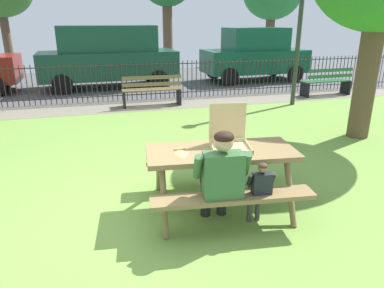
{
  "coord_description": "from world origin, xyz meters",
  "views": [
    {
      "loc": [
        -0.29,
        -3.88,
        2.25
      ],
      "look_at": [
        0.83,
        0.25,
        0.75
      ],
      "focal_mm": 33.15,
      "sensor_mm": 36.0,
      "label": 1
    }
  ],
  "objects_px": {
    "park_bench_center": "(152,91)",
    "picnic_table_foreground": "(221,163)",
    "parked_car_left": "(108,55)",
    "parked_car_center": "(254,54)",
    "child_at_table": "(259,188)",
    "pizza_box_open": "(229,139)",
    "lamp_post_walkway": "(302,6)",
    "park_bench_right": "(327,82)",
    "pizza_slice_on_table": "(181,152)",
    "adult_at_table": "(221,176)"
  },
  "relations": [
    {
      "from": "parked_car_left",
      "to": "parked_car_center",
      "type": "distance_m",
      "value": 5.47
    },
    {
      "from": "park_bench_center",
      "to": "picnic_table_foreground",
      "type": "bearing_deg",
      "value": -90.58
    },
    {
      "from": "picnic_table_foreground",
      "to": "park_bench_right",
      "type": "relative_size",
      "value": 1.21
    },
    {
      "from": "child_at_table",
      "to": "park_bench_center",
      "type": "distance_m",
      "value": 6.36
    },
    {
      "from": "picnic_table_foreground",
      "to": "parked_car_left",
      "type": "distance_m",
      "value": 9.12
    },
    {
      "from": "park_bench_right",
      "to": "child_at_table",
      "type": "bearing_deg",
      "value": -129.8
    },
    {
      "from": "park_bench_right",
      "to": "pizza_box_open",
      "type": "bearing_deg",
      "value": -133.46
    },
    {
      "from": "picnic_table_foreground",
      "to": "pizza_slice_on_table",
      "type": "height_order",
      "value": "pizza_slice_on_table"
    },
    {
      "from": "park_bench_center",
      "to": "lamp_post_walkway",
      "type": "distance_m",
      "value": 4.5
    },
    {
      "from": "parked_car_center",
      "to": "pizza_slice_on_table",
      "type": "bearing_deg",
      "value": -119.25
    },
    {
      "from": "park_bench_right",
      "to": "parked_car_center",
      "type": "bearing_deg",
      "value": 106.83
    },
    {
      "from": "pizza_slice_on_table",
      "to": "child_at_table",
      "type": "distance_m",
      "value": 0.99
    },
    {
      "from": "parked_car_center",
      "to": "park_bench_center",
      "type": "bearing_deg",
      "value": -144.07
    },
    {
      "from": "picnic_table_foreground",
      "to": "child_at_table",
      "type": "bearing_deg",
      "value": -65.72
    },
    {
      "from": "pizza_slice_on_table",
      "to": "child_at_table",
      "type": "relative_size",
      "value": 0.32
    },
    {
      "from": "adult_at_table",
      "to": "parked_car_left",
      "type": "xyz_separation_m",
      "value": [
        -0.73,
        9.55,
        0.44
      ]
    },
    {
      "from": "picnic_table_foreground",
      "to": "park_bench_right",
      "type": "bearing_deg",
      "value": 46.23
    },
    {
      "from": "picnic_table_foreground",
      "to": "park_bench_center",
      "type": "height_order",
      "value": "park_bench_center"
    },
    {
      "from": "pizza_box_open",
      "to": "lamp_post_walkway",
      "type": "height_order",
      "value": "lamp_post_walkway"
    },
    {
      "from": "lamp_post_walkway",
      "to": "parked_car_left",
      "type": "bearing_deg",
      "value": 139.36
    },
    {
      "from": "pizza_box_open",
      "to": "pizza_slice_on_table",
      "type": "relative_size",
      "value": 2.16
    },
    {
      "from": "picnic_table_foreground",
      "to": "child_at_table",
      "type": "xyz_separation_m",
      "value": [
        0.25,
        -0.56,
        -0.1
      ]
    },
    {
      "from": "lamp_post_walkway",
      "to": "parked_car_center",
      "type": "xyz_separation_m",
      "value": [
        0.67,
        4.12,
        -1.58
      ]
    },
    {
      "from": "child_at_table",
      "to": "lamp_post_walkway",
      "type": "height_order",
      "value": "lamp_post_walkway"
    },
    {
      "from": "adult_at_table",
      "to": "lamp_post_walkway",
      "type": "distance_m",
      "value": 7.05
    },
    {
      "from": "adult_at_table",
      "to": "parked_car_left",
      "type": "distance_m",
      "value": 9.59
    },
    {
      "from": "park_bench_center",
      "to": "lamp_post_walkway",
      "type": "xyz_separation_m",
      "value": [
        3.84,
        -0.86,
        2.18
      ]
    },
    {
      "from": "park_bench_center",
      "to": "parked_car_left",
      "type": "xyz_separation_m",
      "value": [
        -0.97,
        3.27,
        0.68
      ]
    },
    {
      "from": "child_at_table",
      "to": "parked_car_left",
      "type": "height_order",
      "value": "parked_car_left"
    },
    {
      "from": "pizza_slice_on_table",
      "to": "park_bench_right",
      "type": "xyz_separation_m",
      "value": [
        6.04,
        5.76,
        -0.36
      ]
    },
    {
      "from": "parked_car_left",
      "to": "parked_car_center",
      "type": "height_order",
      "value": "parked_car_left"
    },
    {
      "from": "pizza_slice_on_table",
      "to": "park_bench_right",
      "type": "relative_size",
      "value": 0.16
    },
    {
      "from": "pizza_box_open",
      "to": "adult_at_table",
      "type": "relative_size",
      "value": 0.47
    },
    {
      "from": "adult_at_table",
      "to": "child_at_table",
      "type": "xyz_separation_m",
      "value": [
        0.43,
        -0.08,
        -0.16
      ]
    },
    {
      "from": "park_bench_right",
      "to": "parked_car_center",
      "type": "xyz_separation_m",
      "value": [
        -0.99,
        3.27,
        0.59
      ]
    },
    {
      "from": "pizza_box_open",
      "to": "child_at_table",
      "type": "relative_size",
      "value": 0.69
    },
    {
      "from": "pizza_box_open",
      "to": "lamp_post_walkway",
      "type": "xyz_separation_m",
      "value": [
        3.77,
        4.87,
        1.73
      ]
    },
    {
      "from": "park_bench_right",
      "to": "lamp_post_walkway",
      "type": "xyz_separation_m",
      "value": [
        -1.66,
        -0.86,
        2.18
      ]
    },
    {
      "from": "park_bench_right",
      "to": "park_bench_center",
      "type": "bearing_deg",
      "value": -180.0
    },
    {
      "from": "pizza_box_open",
      "to": "park_bench_center",
      "type": "relative_size",
      "value": 0.35
    },
    {
      "from": "adult_at_table",
      "to": "lamp_post_walkway",
      "type": "height_order",
      "value": "lamp_post_walkway"
    },
    {
      "from": "pizza_box_open",
      "to": "park_bench_center",
      "type": "bearing_deg",
      "value": 90.7
    },
    {
      "from": "parked_car_center",
      "to": "pizza_box_open",
      "type": "bearing_deg",
      "value": -116.27
    },
    {
      "from": "lamp_post_walkway",
      "to": "parked_car_left",
      "type": "distance_m",
      "value": 6.51
    },
    {
      "from": "child_at_table",
      "to": "parked_car_left",
      "type": "bearing_deg",
      "value": 96.88
    },
    {
      "from": "lamp_post_walkway",
      "to": "adult_at_table",
      "type": "bearing_deg",
      "value": -126.91
    },
    {
      "from": "pizza_slice_on_table",
      "to": "parked_car_center",
      "type": "height_order",
      "value": "parked_car_center"
    },
    {
      "from": "child_at_table",
      "to": "parked_car_center",
      "type": "bearing_deg",
      "value": 65.87
    },
    {
      "from": "parked_car_center",
      "to": "picnic_table_foreground",
      "type": "bearing_deg",
      "value": -116.74
    },
    {
      "from": "pizza_box_open",
      "to": "parked_car_center",
      "type": "relative_size",
      "value": 0.14
    }
  ]
}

